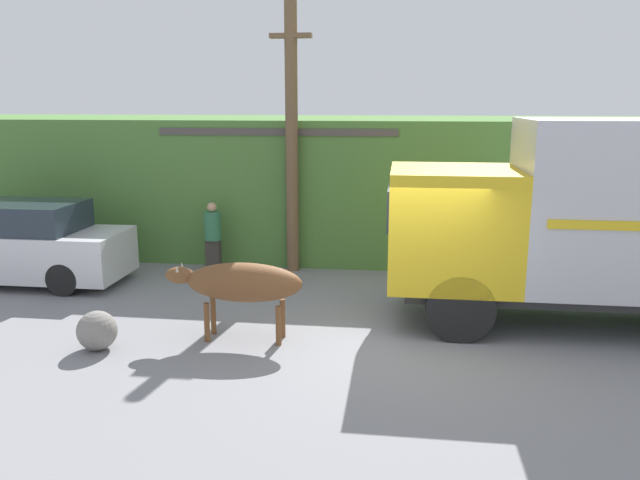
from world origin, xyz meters
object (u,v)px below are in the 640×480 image
(pedestrian_on_hill, at_px, (213,234))
(utility_pole, at_px, (292,137))
(cargo_truck, at_px, (620,217))
(brown_cow, at_px, (241,283))
(roadside_rock, at_px, (97,331))
(parked_suv, at_px, (17,244))

(pedestrian_on_hill, xyz_separation_m, utility_pole, (1.77, 0.32, 2.16))
(cargo_truck, xyz_separation_m, brown_cow, (-6.08, -1.33, -0.97))
(roadside_rock, bearing_deg, parked_suv, 136.13)
(pedestrian_on_hill, distance_m, utility_pole, 2.81)
(cargo_truck, bearing_deg, utility_pole, 150.34)
(parked_suv, bearing_deg, brown_cow, -23.02)
(roadside_rock, bearing_deg, pedestrian_on_hill, 84.57)
(parked_suv, height_order, pedestrian_on_hill, parked_suv)
(parked_suv, bearing_deg, cargo_truck, -4.23)
(cargo_truck, height_order, brown_cow, cargo_truck)
(cargo_truck, height_order, utility_pole, utility_pole)
(pedestrian_on_hill, height_order, roadside_rock, pedestrian_on_hill)
(pedestrian_on_hill, bearing_deg, roadside_rock, 89.03)
(cargo_truck, height_order, roadside_rock, cargo_truck)
(cargo_truck, height_order, pedestrian_on_hill, cargo_truck)
(cargo_truck, distance_m, utility_pole, 6.77)
(pedestrian_on_hill, relative_size, utility_pole, 0.27)
(parked_suv, xyz_separation_m, utility_pole, (5.62, 1.73, 2.19))
(brown_cow, distance_m, utility_pole, 4.76)
(utility_pole, distance_m, roadside_rock, 6.10)
(parked_suv, relative_size, pedestrian_on_hill, 2.95)
(cargo_truck, bearing_deg, roadside_rock, -169.41)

